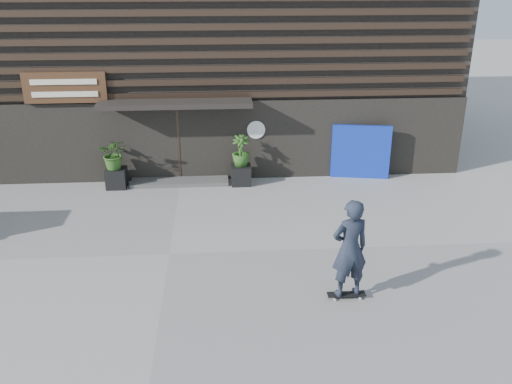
{
  "coord_description": "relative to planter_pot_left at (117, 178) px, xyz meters",
  "views": [
    {
      "loc": [
        1.21,
        -11.51,
        6.23
      ],
      "look_at": [
        2.12,
        1.01,
        1.1
      ],
      "focal_mm": 38.55,
      "sensor_mm": 36.0,
      "label": 1
    }
  ],
  "objects": [
    {
      "name": "building",
      "position": [
        1.9,
        5.56,
        3.69
      ],
      "size": [
        18.0,
        11.0,
        8.0
      ],
      "color": "black",
      "rests_on": "ground"
    },
    {
      "name": "skateboarder",
      "position": [
        5.64,
        -6.52,
        0.82
      ],
      "size": [
        0.84,
        0.65,
        2.16
      ],
      "color": "black",
      "rests_on": "ground"
    },
    {
      "name": "planter_pot_right",
      "position": [
        3.8,
        0.0,
        0.0
      ],
      "size": [
        0.6,
        0.6,
        0.6
      ],
      "primitive_type": "cube",
      "color": "black",
      "rests_on": "ground"
    },
    {
      "name": "ground",
      "position": [
        1.9,
        -4.4,
        -0.3
      ],
      "size": [
        80.0,
        80.0,
        0.0
      ],
      "primitive_type": "plane",
      "color": "#989690",
      "rests_on": "ground"
    },
    {
      "name": "planter_pot_left",
      "position": [
        0.0,
        0.0,
        0.0
      ],
      "size": [
        0.6,
        0.6,
        0.6
      ],
      "primitive_type": "cube",
      "color": "black",
      "rests_on": "ground"
    },
    {
      "name": "blue_tarp",
      "position": [
        7.6,
        0.3,
        0.56
      ],
      "size": [
        1.82,
        0.45,
        1.72
      ],
      "primitive_type": "cube",
      "rotation": [
        0.0,
        0.0,
        -0.18
      ],
      "color": "#0C25A7",
      "rests_on": "ground"
    },
    {
      "name": "entrance_step",
      "position": [
        1.9,
        0.2,
        -0.24
      ],
      "size": [
        3.0,
        0.8,
        0.12
      ],
      "primitive_type": "cube",
      "color": "#474745",
      "rests_on": "ground"
    },
    {
      "name": "bamboo_right",
      "position": [
        3.8,
        0.0,
        0.78
      ],
      "size": [
        0.54,
        0.54,
        0.96
      ],
      "primitive_type": "imported",
      "color": "#2D591E",
      "rests_on": "planter_pot_right"
    },
    {
      "name": "bamboo_left",
      "position": [
        0.0,
        0.0,
        0.78
      ],
      "size": [
        0.86,
        0.75,
        0.96
      ],
      "primitive_type": "imported",
      "color": "#2D591E",
      "rests_on": "planter_pot_left"
    }
  ]
}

